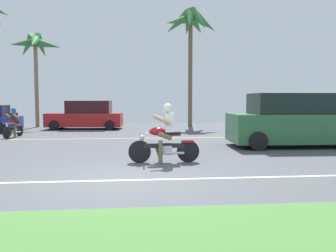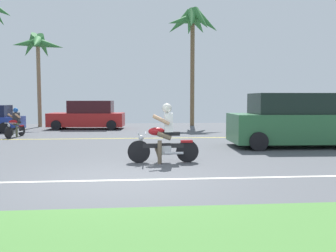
{
  "view_description": "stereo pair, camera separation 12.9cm",
  "coord_description": "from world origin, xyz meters",
  "px_view_note": "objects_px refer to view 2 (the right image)",
  "views": [
    {
      "loc": [
        0.22,
        -7.54,
        1.73
      ],
      "look_at": [
        1.32,
        3.74,
        0.87
      ],
      "focal_mm": 37.5,
      "sensor_mm": 36.0,
      "label": 1
    },
    {
      "loc": [
        0.35,
        -7.55,
        1.73
      ],
      "look_at": [
        1.32,
        3.74,
        0.87
      ],
      "focal_mm": 37.5,
      "sensor_mm": 36.0,
      "label": 2
    }
  ],
  "objects_px": {
    "palm_tree_1": "(193,26)",
    "parked_car_1": "(88,116)",
    "motorcyclist": "(164,138)",
    "motorcyclist_distant": "(15,125)",
    "palm_tree_0": "(37,48)",
    "suv_nearby": "(299,121)"
  },
  "relations": [
    {
      "from": "motorcyclist_distant",
      "to": "motorcyclist",
      "type": "bearing_deg",
      "value": -48.25
    },
    {
      "from": "suv_nearby",
      "to": "parked_car_1",
      "type": "relative_size",
      "value": 1.16
    },
    {
      "from": "suv_nearby",
      "to": "palm_tree_1",
      "type": "distance_m",
      "value": 12.23
    },
    {
      "from": "motorcyclist",
      "to": "motorcyclist_distant",
      "type": "xyz_separation_m",
      "value": [
        -6.32,
        7.08,
        -0.12
      ]
    },
    {
      "from": "parked_car_1",
      "to": "motorcyclist",
      "type": "bearing_deg",
      "value": -72.42
    },
    {
      "from": "palm_tree_1",
      "to": "motorcyclist_distant",
      "type": "distance_m",
      "value": 12.69
    },
    {
      "from": "motorcyclist",
      "to": "motorcyclist_distant",
      "type": "relative_size",
      "value": 1.22
    },
    {
      "from": "suv_nearby",
      "to": "motorcyclist_distant",
      "type": "relative_size",
      "value": 3.21
    },
    {
      "from": "motorcyclist",
      "to": "parked_car_1",
      "type": "distance_m",
      "value": 12.03
    },
    {
      "from": "palm_tree_1",
      "to": "parked_car_1",
      "type": "bearing_deg",
      "value": -162.77
    },
    {
      "from": "parked_car_1",
      "to": "motorcyclist_distant",
      "type": "distance_m",
      "value": 5.15
    },
    {
      "from": "parked_car_1",
      "to": "motorcyclist_distant",
      "type": "xyz_separation_m",
      "value": [
        -2.69,
        -4.38,
        -0.2
      ]
    },
    {
      "from": "suv_nearby",
      "to": "motorcyclist",
      "type": "bearing_deg",
      "value": -151.17
    },
    {
      "from": "palm_tree_0",
      "to": "suv_nearby",
      "type": "bearing_deg",
      "value": -40.61
    },
    {
      "from": "motorcyclist",
      "to": "motorcyclist_distant",
      "type": "height_order",
      "value": "motorcyclist"
    },
    {
      "from": "motorcyclist",
      "to": "palm_tree_0",
      "type": "bearing_deg",
      "value": 117.6
    },
    {
      "from": "parked_car_1",
      "to": "palm_tree_0",
      "type": "xyz_separation_m",
      "value": [
        -3.28,
        1.75,
        4.15
      ]
    },
    {
      "from": "suv_nearby",
      "to": "palm_tree_0",
      "type": "height_order",
      "value": "palm_tree_0"
    },
    {
      "from": "suv_nearby",
      "to": "palm_tree_0",
      "type": "relative_size",
      "value": 0.86
    },
    {
      "from": "motorcyclist",
      "to": "palm_tree_1",
      "type": "xyz_separation_m",
      "value": [
        2.88,
        13.49,
        5.84
      ]
    },
    {
      "from": "motorcyclist",
      "to": "parked_car_1",
      "type": "height_order",
      "value": "parked_car_1"
    },
    {
      "from": "motorcyclist",
      "to": "parked_car_1",
      "type": "xyz_separation_m",
      "value": [
        -3.63,
        11.47,
        0.08
      ]
    }
  ]
}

